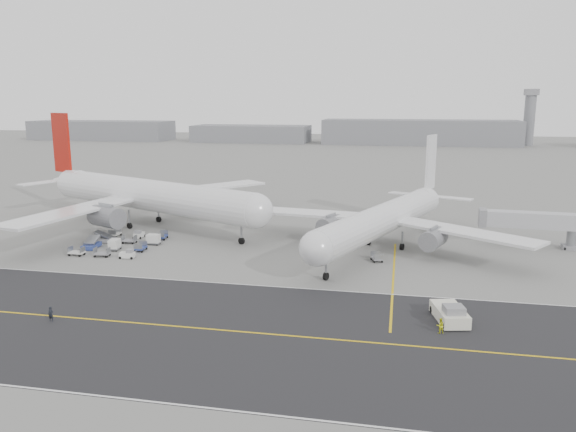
% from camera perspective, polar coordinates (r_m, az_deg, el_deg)
% --- Properties ---
extents(ground, '(700.00, 700.00, 0.00)m').
position_cam_1_polar(ground, '(84.37, -10.34, -6.00)').
color(ground, gray).
rests_on(ground, ground).
extents(taxiway, '(220.00, 59.00, 0.03)m').
position_cam_1_polar(taxiway, '(66.95, -12.03, -10.84)').
color(taxiway, '#272729').
rests_on(taxiway, ground).
extents(horizon_buildings, '(520.00, 28.00, 28.00)m').
position_cam_1_polar(horizon_buildings, '(335.43, 11.42, 7.17)').
color(horizon_buildings, gray).
rests_on(horizon_buildings, ground).
extents(control_tower, '(7.00, 7.00, 31.25)m').
position_cam_1_polar(control_tower, '(346.64, 23.33, 9.29)').
color(control_tower, gray).
rests_on(control_tower, ground).
extents(airliner_a, '(61.35, 59.86, 22.48)m').
position_cam_1_polar(airliner_a, '(117.96, -14.38, 2.12)').
color(airliner_a, white).
rests_on(airliner_a, ground).
extents(airliner_b, '(49.96, 50.92, 18.42)m').
position_cam_1_polar(airliner_b, '(98.56, 9.86, -0.21)').
color(airliner_b, white).
rests_on(airliner_b, ground).
extents(pushback_tug, '(4.38, 8.49, 2.39)m').
position_cam_1_polar(pushback_tug, '(68.97, 16.14, -9.50)').
color(pushback_tug, silver).
rests_on(pushback_tug, ground).
extents(jet_bridge, '(16.95, 4.08, 6.36)m').
position_cam_1_polar(jet_bridge, '(106.89, 23.24, -0.55)').
color(jet_bridge, gray).
rests_on(jet_bridge, ground).
extents(gse_cluster, '(17.65, 21.40, 1.94)m').
position_cam_1_polar(gse_cluster, '(103.40, -16.52, -2.99)').
color(gse_cluster, gray).
rests_on(gse_cluster, ground).
extents(stray_dolly, '(2.16, 2.72, 1.46)m').
position_cam_1_polar(stray_dolly, '(91.42, 8.98, -4.56)').
color(stray_dolly, silver).
rests_on(stray_dolly, ground).
extents(ground_crew_a, '(0.66, 0.44, 1.80)m').
position_cam_1_polar(ground_crew_a, '(71.95, -22.96, -9.16)').
color(ground_crew_a, black).
rests_on(ground_crew_a, ground).
extents(ground_crew_b, '(1.05, 0.93, 1.78)m').
position_cam_1_polar(ground_crew_b, '(65.49, 15.20, -10.70)').
color(ground_crew_b, '#C5CB17').
rests_on(ground_crew_b, ground).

